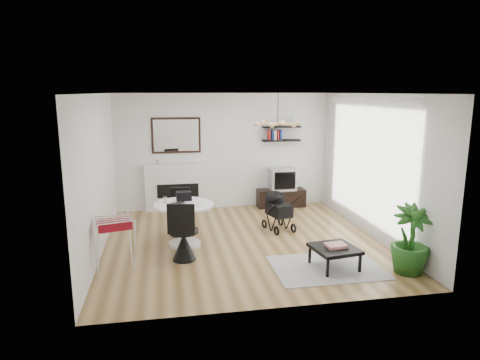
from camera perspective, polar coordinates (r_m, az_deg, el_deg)
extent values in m
plane|color=brown|center=(8.00, 0.44, -8.26)|extent=(5.00, 5.00, 0.00)
plane|color=white|center=(7.52, 0.47, 11.46)|extent=(5.00, 5.00, 0.00)
plane|color=white|center=(10.08, -2.17, 3.83)|extent=(5.00, 0.00, 5.00)
plane|color=white|center=(7.60, -18.41, 0.62)|extent=(0.00, 5.00, 5.00)
plane|color=white|center=(8.46, 17.34, 1.78)|extent=(0.00, 5.00, 5.00)
cube|color=white|center=(8.59, 16.14, 1.99)|extent=(0.04, 3.60, 2.60)
cube|color=white|center=(10.05, -8.30, -0.95)|extent=(1.50, 0.15, 1.10)
cube|color=black|center=(10.01, -8.27, -1.41)|extent=(0.95, 0.06, 0.32)
cube|color=black|center=(9.93, -8.51, 5.91)|extent=(1.12, 0.03, 0.82)
cube|color=white|center=(9.91, -8.51, 5.90)|extent=(1.02, 0.01, 0.72)
cube|color=black|center=(10.20, 5.51, 5.29)|extent=(0.90, 0.25, 0.04)
cube|color=black|center=(10.17, 5.54, 7.08)|extent=(0.90, 0.25, 0.04)
cube|color=black|center=(10.37, 5.48, -2.39)|extent=(1.14, 0.40, 0.43)
cube|color=#ADAEB0|center=(10.27, 5.62, 0.19)|extent=(0.60, 0.52, 0.52)
cube|color=black|center=(10.03, 6.01, -0.10)|extent=(0.51, 0.01, 0.42)
cylinder|color=white|center=(7.89, -7.39, -8.42)|extent=(0.57, 0.57, 0.06)
cylinder|color=white|center=(7.77, -7.46, -5.87)|extent=(0.14, 0.14, 0.68)
cylinder|color=white|center=(7.67, -7.53, -3.31)|extent=(1.07, 1.07, 0.04)
imported|color=black|center=(7.59, -8.31, -3.21)|extent=(0.39, 0.35, 0.03)
cube|color=black|center=(7.88, -7.48, -2.12)|extent=(0.28, 0.18, 0.16)
cube|color=white|center=(7.53, -6.20, -3.35)|extent=(0.36, 0.32, 0.01)
cylinder|color=white|center=(7.78, -9.98, -2.60)|extent=(0.06, 0.06, 0.11)
cylinder|color=black|center=(8.32, -8.05, -4.40)|extent=(0.43, 0.43, 0.05)
cone|color=black|center=(8.39, -8.01, -5.94)|extent=(0.35, 0.35, 0.41)
cube|color=black|center=(8.44, -7.97, -2.43)|extent=(0.39, 0.09, 0.44)
cylinder|color=black|center=(7.10, -7.52, -6.79)|extent=(0.48, 0.48, 0.05)
cone|color=black|center=(7.19, -7.47, -8.78)|extent=(0.39, 0.39, 0.46)
cube|color=black|center=(6.81, -7.88, -5.19)|extent=(0.44, 0.13, 0.49)
cube|color=maroon|center=(6.79, -16.50, -5.63)|extent=(0.55, 0.40, 0.13)
cube|color=black|center=(8.58, 5.22, -3.93)|extent=(0.48, 0.61, 0.25)
ellipsoid|color=black|center=(8.66, 4.71, -2.43)|extent=(0.43, 0.43, 0.30)
cylinder|color=black|center=(8.20, 6.47, -1.69)|extent=(0.38, 0.13, 0.03)
torus|color=black|center=(8.79, 3.25, -5.86)|extent=(0.09, 0.19, 0.19)
torus|color=black|center=(8.98, 5.45, -5.52)|extent=(0.09, 0.19, 0.19)
torus|color=black|center=(8.38, 4.88, -6.78)|extent=(0.09, 0.19, 0.19)
torus|color=black|center=(8.58, 7.15, -6.39)|extent=(0.09, 0.19, 0.19)
cube|color=#A9A9A9|center=(7.04, 11.47, -11.34)|extent=(1.70, 1.23, 0.01)
cube|color=black|center=(6.94, 12.51, -8.93)|extent=(0.75, 0.75, 0.06)
cube|color=black|center=(6.64, 11.60, -11.42)|extent=(0.04, 0.04, 0.28)
cube|color=black|center=(6.92, 15.69, -10.64)|extent=(0.04, 0.04, 0.28)
cube|color=black|center=(7.09, 9.28, -9.80)|extent=(0.04, 0.04, 0.28)
cube|color=black|center=(7.36, 13.20, -9.15)|extent=(0.04, 0.04, 0.28)
cube|color=#DC4437|center=(6.93, 12.69, -8.51)|extent=(0.33, 0.27, 0.04)
imported|color=#1E5317|center=(7.04, 21.77, -7.38)|extent=(0.63, 0.63, 1.06)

